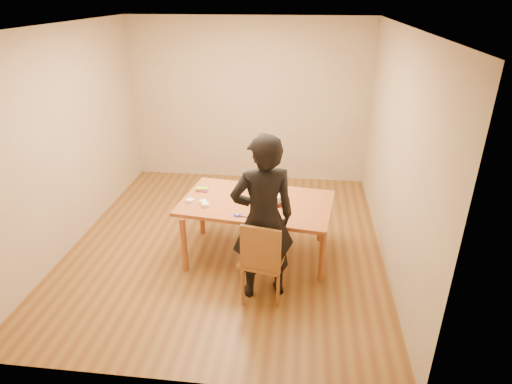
# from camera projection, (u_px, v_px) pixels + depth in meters

# --- Properties ---
(room_shell) EXTENTS (4.00, 4.50, 2.70)m
(room_shell) POSITION_uv_depth(u_px,v_px,m) (229.00, 138.00, 5.42)
(room_shell) COLOR brown
(room_shell) RESTS_ON ground
(dining_table) EXTENTS (1.90, 1.28, 0.04)m
(dining_table) POSITION_uv_depth(u_px,v_px,m) (256.00, 203.00, 5.13)
(dining_table) COLOR brown
(dining_table) RESTS_ON floor
(dining_chair) EXTENTS (0.51, 0.51, 0.04)m
(dining_chair) POSITION_uv_depth(u_px,v_px,m) (262.00, 260.00, 4.54)
(dining_chair) COLOR brown
(dining_chair) RESTS_ON floor
(cake_plate) EXTENTS (0.31, 0.31, 0.02)m
(cake_plate) POSITION_uv_depth(u_px,v_px,m) (275.00, 201.00, 5.10)
(cake_plate) COLOR red
(cake_plate) RESTS_ON dining_table
(cake) EXTENTS (0.20, 0.20, 0.06)m
(cake) POSITION_uv_depth(u_px,v_px,m) (275.00, 198.00, 5.08)
(cake) COLOR white
(cake) RESTS_ON cake_plate
(frosting_dome) EXTENTS (0.19, 0.19, 0.03)m
(frosting_dome) POSITION_uv_depth(u_px,v_px,m) (275.00, 195.00, 5.06)
(frosting_dome) COLOR white
(frosting_dome) RESTS_ON cake
(frosting_tub) EXTENTS (0.10, 0.10, 0.09)m
(frosting_tub) POSITION_uv_depth(u_px,v_px,m) (255.00, 209.00, 4.84)
(frosting_tub) COLOR white
(frosting_tub) RESTS_ON dining_table
(frosting_lid) EXTENTS (0.09, 0.09, 0.01)m
(frosting_lid) POSITION_uv_depth(u_px,v_px,m) (237.00, 215.00, 4.80)
(frosting_lid) COLOR #1C19A5
(frosting_lid) RESTS_ON dining_table
(frosting_dollop) EXTENTS (0.04, 0.04, 0.02)m
(frosting_dollop) POSITION_uv_depth(u_px,v_px,m) (237.00, 214.00, 4.79)
(frosting_dollop) COLOR white
(frosting_dollop) RESTS_ON frosting_lid
(ramekin_green) EXTENTS (0.09, 0.09, 0.04)m
(ramekin_green) POSITION_uv_depth(u_px,v_px,m) (205.00, 205.00, 4.99)
(ramekin_green) COLOR white
(ramekin_green) RESTS_ON dining_table
(ramekin_yellow) EXTENTS (0.09, 0.09, 0.04)m
(ramekin_yellow) POSITION_uv_depth(u_px,v_px,m) (203.00, 202.00, 5.06)
(ramekin_yellow) COLOR white
(ramekin_yellow) RESTS_ON dining_table
(ramekin_multi) EXTENTS (0.09, 0.09, 0.04)m
(ramekin_multi) POSITION_uv_depth(u_px,v_px,m) (190.00, 201.00, 5.09)
(ramekin_multi) COLOR white
(ramekin_multi) RESTS_ON dining_table
(candy_box_pink) EXTENTS (0.15, 0.10, 0.02)m
(candy_box_pink) POSITION_uv_depth(u_px,v_px,m) (202.00, 190.00, 5.37)
(candy_box_pink) COLOR #BF2D79
(candy_box_pink) RESTS_ON dining_table
(candy_box_green) EXTENTS (0.15, 0.09, 0.02)m
(candy_box_green) POSITION_uv_depth(u_px,v_px,m) (202.00, 189.00, 5.37)
(candy_box_green) COLOR green
(candy_box_green) RESTS_ON candy_box_pink
(spatula) EXTENTS (0.15, 0.02, 0.01)m
(spatula) POSITION_uv_depth(u_px,v_px,m) (241.00, 217.00, 4.77)
(spatula) COLOR black
(spatula) RESTS_ON dining_table
(person) EXTENTS (0.78, 0.63, 1.84)m
(person) POSITION_uv_depth(u_px,v_px,m) (263.00, 219.00, 4.38)
(person) COLOR black
(person) RESTS_ON floor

